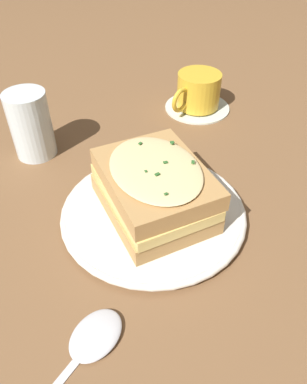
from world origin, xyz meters
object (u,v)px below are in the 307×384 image
object	(u,v)px
teacup_with_saucer	(198,93)
spoon	(90,343)
sandwich	(154,189)
dinner_plate	(154,213)
water_glass	(31,125)

from	to	relation	value
teacup_with_saucer	spoon	world-z (taller)	teacup_with_saucer
sandwich	teacup_with_saucer	world-z (taller)	sandwich
spoon	teacup_with_saucer	bearing A→B (deg)	106.31
teacup_with_saucer	dinner_plate	bearing A→B (deg)	26.29
sandwich	water_glass	bearing A→B (deg)	143.07
teacup_with_saucer	spoon	xyz separation A→B (m)	(-0.14, -0.47, -0.03)
sandwich	spoon	size ratio (longest dim) A/B	1.14
teacup_with_saucer	spoon	size ratio (longest dim) A/B	0.74
dinner_plate	teacup_with_saucer	xyz separation A→B (m)	(0.08, 0.30, 0.02)
dinner_plate	teacup_with_saucer	bearing A→B (deg)	74.89
dinner_plate	spoon	size ratio (longest dim) A/B	1.48
dinner_plate	teacup_with_saucer	world-z (taller)	teacup_with_saucer
teacup_with_saucer	water_glass	bearing A→B (deg)	-19.88
teacup_with_saucer	sandwich	bearing A→B (deg)	26.44
dinner_plate	spoon	xyz separation A→B (m)	(-0.06, -0.18, -0.00)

